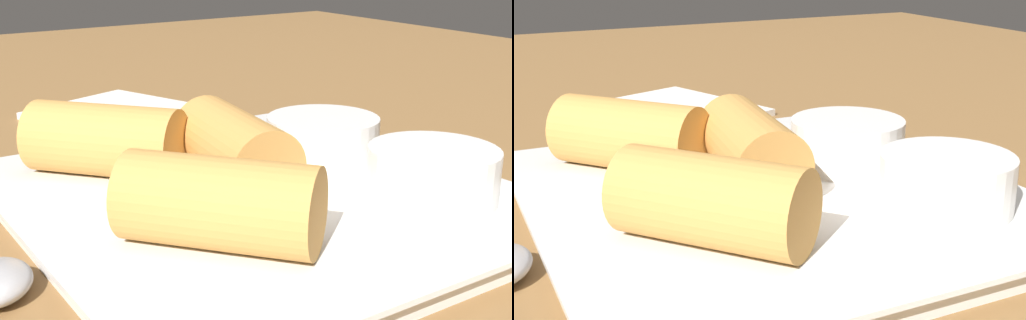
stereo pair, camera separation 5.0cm
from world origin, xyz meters
TOP-DOWN VIEW (x-y plane):
  - table_surface at (0.00, 0.00)cm, footprint 180.00×140.00cm
  - serving_plate at (-3.91, -2.67)cm, footprint 28.89×26.84cm
  - roll_front_left at (-11.46, -9.14)cm, footprint 9.98×9.44cm
  - roll_front_right at (1.45, -8.79)cm, footprint 10.03×9.36cm
  - roll_back_left at (-5.84, -3.11)cm, footprint 10.37×5.69cm
  - dipping_bowl_near at (-5.77, 3.72)cm, footprint 7.20×7.20cm
  - dipping_bowl_far at (2.94, 4.47)cm, footprint 7.20×7.20cm
  - napkin at (-29.14, 0.48)cm, footprint 17.38×16.10cm

SIDE VIEW (x-z plane):
  - table_surface at x=0.00cm, z-range 0.00..2.00cm
  - napkin at x=-29.14cm, z-range 2.00..2.60cm
  - serving_plate at x=-3.91cm, z-range 2.01..3.51cm
  - dipping_bowl_near at x=-5.77cm, z-range 3.63..6.62cm
  - dipping_bowl_far at x=2.94cm, z-range 3.63..6.62cm
  - roll_front_left at x=-11.46cm, z-range 3.50..7.90cm
  - roll_front_right at x=1.45cm, z-range 3.50..7.90cm
  - roll_back_left at x=-5.84cm, z-range 3.50..7.90cm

